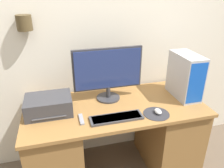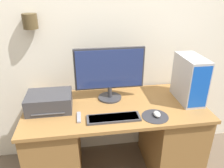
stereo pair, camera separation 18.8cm
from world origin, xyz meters
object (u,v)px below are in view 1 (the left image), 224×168
monitor (108,71)px  mouse (158,111)px  computer_tower (185,76)px  keyboard (117,118)px  printer (49,105)px  remote_control (81,119)px

monitor → mouse: monitor is taller
monitor → computer_tower: monitor is taller
keyboard → printer: (-0.53, 0.24, 0.06)m
mouse → remote_control: mouse is taller
monitor → remote_control: 0.50m
mouse → computer_tower: (0.38, 0.24, 0.19)m
monitor → computer_tower: size_ratio=1.51×
keyboard → mouse: bearing=-2.5°
computer_tower → printer: size_ratio=1.10×
computer_tower → keyboard: bearing=-163.3°
monitor → keyboard: bearing=-92.9°
mouse → computer_tower: bearing=32.2°
computer_tower → printer: (-1.26, 0.02, -0.14)m
keyboard → remote_control: (-0.28, 0.05, -0.00)m
keyboard → computer_tower: bearing=16.7°
monitor → remote_control: (-0.30, -0.30, -0.27)m
mouse → printer: bearing=164.0°
printer → monitor: bearing=12.3°
keyboard → monitor: bearing=87.1°
keyboard → remote_control: size_ratio=2.95×
mouse → monitor: bearing=132.5°
computer_tower → monitor: bearing=169.3°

